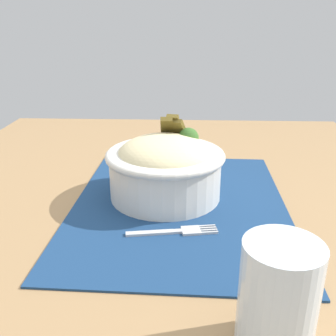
# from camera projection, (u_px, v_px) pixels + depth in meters

# --- Properties ---
(table) EXTENTS (1.08, 0.93, 0.78)m
(table) POSITION_uv_depth(u_px,v_px,m) (165.00, 240.00, 0.67)
(table) COLOR #99754C
(table) RESTS_ON ground_plane
(placemat) EXTENTS (0.45, 0.35, 0.00)m
(placemat) POSITION_uv_depth(u_px,v_px,m) (180.00, 204.00, 0.62)
(placemat) COLOR navy
(placemat) RESTS_ON table
(bowl) EXTENTS (0.19, 0.19, 0.13)m
(bowl) POSITION_uv_depth(u_px,v_px,m) (168.00, 166.00, 0.63)
(bowl) COLOR silver
(bowl) RESTS_ON placemat
(fork) EXTENTS (0.03, 0.13, 0.00)m
(fork) POSITION_uv_depth(u_px,v_px,m) (176.00, 231.00, 0.54)
(fork) COLOR silver
(fork) RESTS_ON placemat
(drinking_glass) EXTENTS (0.07, 0.07, 0.11)m
(drinking_glass) POSITION_uv_depth(u_px,v_px,m) (277.00, 304.00, 0.34)
(drinking_glass) COLOR silver
(drinking_glass) RESTS_ON table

